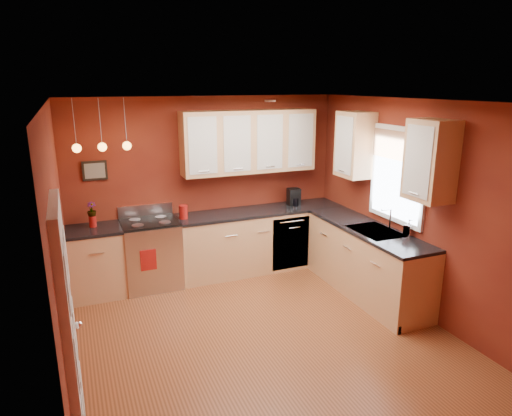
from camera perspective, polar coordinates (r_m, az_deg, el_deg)
name	(u,v)px	position (r m, az deg, el deg)	size (l,w,h in m)	color
floor	(263,334)	(5.41, 0.90, -15.51)	(4.20, 4.20, 0.00)	brown
ceiling	(264,101)	(4.64, 1.04, 13.20)	(4.00, 4.20, 0.02)	silver
wall_back	(207,186)	(6.78, -6.10, 2.73)	(4.00, 0.02, 2.60)	maroon
wall_front	(390,316)	(3.20, 16.44, -12.79)	(4.00, 0.02, 2.60)	maroon
wall_left	(61,252)	(4.51, -23.16, -5.04)	(0.02, 4.20, 2.60)	maroon
wall_right	(413,207)	(5.92, 19.01, 0.09)	(0.02, 4.20, 2.60)	maroon
base_cabinets_back_left	(97,263)	(6.49, -19.29, -6.53)	(0.70, 0.60, 0.90)	tan
base_cabinets_back_right	(261,240)	(6.98, 0.57, -4.08)	(2.54, 0.60, 0.90)	tan
base_cabinets_right	(366,262)	(6.34, 13.61, -6.61)	(0.60, 2.10, 0.90)	tan
counter_back_left	(93,230)	(6.34, -19.66, -2.58)	(0.70, 0.62, 0.04)	black
counter_back_right	(261,211)	(6.84, 0.58, -0.36)	(2.54, 0.62, 0.04)	black
counter_right	(368,229)	(6.18, 13.88, -2.56)	(0.62, 2.10, 0.04)	black
gas_range	(152,253)	(6.54, -12.92, -5.56)	(0.76, 0.64, 1.11)	silver
dishwasher_front	(291,243)	(6.88, 4.36, -4.42)	(0.60, 0.02, 0.80)	silver
sink	(376,233)	(6.07, 14.72, -3.00)	(0.50, 0.70, 0.33)	#949499
window	(398,172)	(6.05, 17.29, 4.32)	(0.06, 1.02, 1.22)	white
door_left_wall	(71,346)	(3.53, -22.15, -15.66)	(0.12, 0.82, 2.05)	white
upper_cabinets_back	(249,142)	(6.70, -0.85, 8.30)	(2.00, 0.35, 0.90)	tan
upper_cabinets_right	(388,152)	(5.93, 16.22, 6.76)	(0.35, 1.95, 0.90)	tan
wall_picture	(95,171)	(6.44, -19.51, 4.43)	(0.32, 0.03, 0.26)	black
pendant_lights	(102,146)	(6.07, -18.67, 7.31)	(0.71, 0.11, 0.66)	#949499
red_canister	(183,212)	(6.44, -9.06, -0.50)	(0.13, 0.13, 0.19)	maroon
red_vase	(93,221)	(6.38, -19.74, -1.58)	(0.09, 0.09, 0.15)	maroon
flowers	(92,210)	(6.34, -19.87, -0.22)	(0.12, 0.12, 0.21)	maroon
coffee_maker	(294,198)	(7.07, 4.76, 1.31)	(0.19, 0.19, 0.27)	black
soap_pump	(409,228)	(5.95, 18.57, -2.34)	(0.10, 0.10, 0.22)	white
dish_towel	(148,260)	(6.21, -13.30, -6.35)	(0.21, 0.01, 0.28)	maroon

